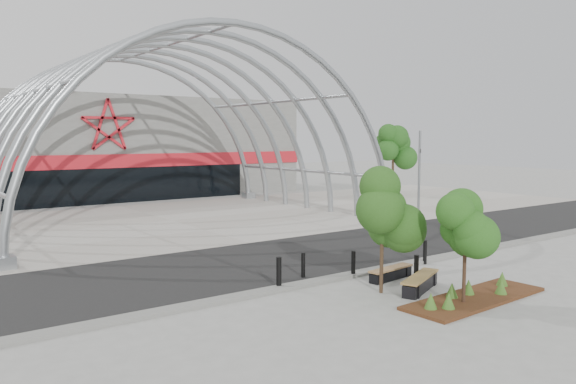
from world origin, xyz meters
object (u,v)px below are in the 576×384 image
Objects in this scene: signal_pole at (419,172)px; bollard_2 at (303,265)px; street_tree_1 at (466,228)px; bench_0 at (420,283)px; bench_1 at (391,274)px; street_tree_0 at (382,210)px.

signal_pole reaches higher than bollard_2.
street_tree_1 is at bearing -135.24° from signal_pole.
signal_pole reaches higher than bench_0.
signal_pole reaches higher than bench_1.
signal_pole is 2.61× the size of bench_1.
bench_1 is at bearing 79.50° from bench_0.
signal_pole is 17.81m from street_tree_0.
street_tree_0 is (-14.18, -10.77, -0.12)m from signal_pole.
signal_pole is 1.67× the size of street_tree_1.
street_tree_0 is 1.81× the size of bench_1.
street_tree_0 reaches higher than bollard_2.
signal_pole is 18.62m from street_tree_1.
street_tree_0 is at bearing -146.19° from bench_1.
bench_1 is at bearing 81.45° from street_tree_1.
street_tree_0 is 1.16× the size of street_tree_1.
street_tree_0 reaches higher than bench_0.
street_tree_0 is at bearing -74.46° from bollard_2.
street_tree_1 reaches higher than bench_1.
street_tree_1 is at bearing -98.55° from bench_1.
street_tree_1 is 2.69m from bench_0.
street_tree_1 reaches higher than bollard_2.
bench_0 is at bearing -60.12° from bollard_2.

